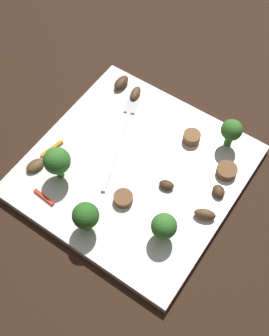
{
  "coord_description": "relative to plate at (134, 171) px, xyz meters",
  "views": [
    {
      "loc": [
        -0.27,
        -0.19,
        0.57
      ],
      "look_at": [
        0.0,
        0.0,
        0.01
      ],
      "focal_mm": 47.51,
      "sensor_mm": 36.0,
      "label": 1
    }
  ],
  "objects": [
    {
      "name": "broccoli_floret_2",
      "position": [
        -0.11,
        -0.0,
        0.04
      ],
      "size": [
        0.04,
        0.04,
        0.05
      ],
      "color": "#347525",
      "rests_on": "plate"
    },
    {
      "name": "sausage_slice_0",
      "position": [
        0.07,
        -0.11,
        0.01
      ],
      "size": [
        0.04,
        0.04,
        0.01
      ],
      "primitive_type": "cylinder",
      "rotation": [
        0.0,
        0.0,
        1.81
      ],
      "color": "brown",
      "rests_on": "plate"
    },
    {
      "name": "broccoli_floret_0",
      "position": [
        -0.06,
        -0.09,
        0.04
      ],
      "size": [
        0.03,
        0.03,
        0.05
      ],
      "color": "#408630",
      "rests_on": "plate"
    },
    {
      "name": "pepper_strip_1",
      "position": [
        -0.04,
        0.12,
        0.01
      ],
      "size": [
        0.04,
        0.01,
        0.0
      ],
      "primitive_type": "cube",
      "rotation": [
        0.0,
        0.0,
        6.05
      ],
      "color": "orange",
      "rests_on": "plate"
    },
    {
      "name": "mushroom_2",
      "position": [
        -0.0,
        -0.05,
        0.01
      ],
      "size": [
        0.02,
        0.02,
        0.01
      ],
      "primitive_type": "ellipsoid",
      "rotation": [
        0.0,
        0.0,
        4.98
      ],
      "color": "#422B19",
      "rests_on": "plate"
    },
    {
      "name": "sausage_slice_1",
      "position": [
        -0.05,
        -0.02,
        0.01
      ],
      "size": [
        0.04,
        0.04,
        0.01
      ],
      "primitive_type": "cylinder",
      "rotation": [
        0.0,
        0.0,
        0.71
      ],
      "color": "brown",
      "rests_on": "plate"
    },
    {
      "name": "mushroom_1",
      "position": [
        -0.01,
        -0.12,
        0.01
      ],
      "size": [
        0.02,
        0.03,
        0.01
      ],
      "primitive_type": "ellipsoid",
      "rotation": [
        0.0,
        0.0,
        5.08
      ],
      "color": "brown",
      "rests_on": "plate"
    },
    {
      "name": "mushroom_5",
      "position": [
        0.11,
        0.08,
        0.01
      ],
      "size": [
        0.03,
        0.02,
        0.01
      ],
      "primitive_type": "ellipsoid",
      "rotation": [
        0.0,
        0.0,
        3.38
      ],
      "color": "brown",
      "rests_on": "plate"
    },
    {
      "name": "broccoli_floret_1",
      "position": [
        -0.07,
        0.08,
        0.05
      ],
      "size": [
        0.04,
        0.04,
        0.06
      ],
      "color": "#408630",
      "rests_on": "plate"
    },
    {
      "name": "mushroom_0",
      "position": [
        -0.08,
        0.12,
        0.01
      ],
      "size": [
        0.03,
        0.02,
        0.01
      ],
      "primitive_type": "ellipsoid",
      "rotation": [
        0.0,
        0.0,
        6.02
      ],
      "color": "brown",
      "rests_on": "plate"
    },
    {
      "name": "ground_plane",
      "position": [
        0.0,
        0.0,
        -0.01
      ],
      "size": [
        1.4,
        1.4,
        0.0
      ],
      "primitive_type": "plane",
      "color": "black"
    },
    {
      "name": "plate",
      "position": [
        0.0,
        0.0,
        0.0
      ],
      "size": [
        0.29,
        0.29,
        0.01
      ],
      "primitive_type": "cube",
      "color": "white",
      "rests_on": "ground_plane"
    },
    {
      "name": "fork",
      "position": [
        0.04,
        0.05,
        0.01
      ],
      "size": [
        0.17,
        0.07,
        0.0
      ],
      "rotation": [
        0.0,
        0.0,
        0.35
      ],
      "color": "silver",
      "rests_on": "plate"
    },
    {
      "name": "mushroom_4",
      "position": [
        0.12,
        0.11,
        0.01
      ],
      "size": [
        0.03,
        0.02,
        0.01
      ],
      "primitive_type": "ellipsoid",
      "rotation": [
        0.0,
        0.0,
        0.02
      ],
      "color": "#4C331E",
      "rests_on": "plate"
    },
    {
      "name": "sausage_slice_2",
      "position": [
        0.09,
        -0.04,
        0.01
      ],
      "size": [
        0.03,
        0.03,
        0.01
      ],
      "primitive_type": "cylinder",
      "rotation": [
        0.0,
        0.0,
        1.48
      ],
      "color": "brown",
      "rests_on": "plate"
    },
    {
      "name": "mushroom_3",
      "position": [
        0.03,
        -0.12,
        0.01
      ],
      "size": [
        0.03,
        0.03,
        0.01
      ],
      "primitive_type": "ellipsoid",
      "rotation": [
        0.0,
        0.0,
        4.03
      ],
      "color": "#4C331E",
      "rests_on": "plate"
    },
    {
      "name": "pepper_strip_0",
      "position": [
        -0.11,
        0.08,
        0.01
      ],
      "size": [
        0.01,
        0.04,
        0.0
      ],
      "primitive_type": "cube",
      "rotation": [
        0.0,
        0.0,
        4.63
      ],
      "color": "red",
      "rests_on": "plate"
    },
    {
      "name": "broccoli_floret_3",
      "position": [
        0.11,
        -0.09,
        0.04
      ],
      "size": [
        0.03,
        0.03,
        0.05
      ],
      "color": "#408630",
      "rests_on": "plate"
    }
  ]
}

